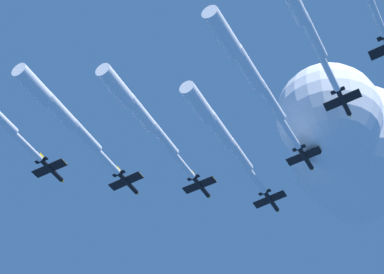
# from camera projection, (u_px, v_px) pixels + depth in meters

# --- Properties ---
(jet_lead) EXTENTS (50.77, 14.79, 3.96)m
(jet_lead) POSITION_uv_depth(u_px,v_px,m) (220.00, 131.00, 177.01)
(jet_lead) COLOR black
(jet_port_inner) EXTENTS (50.24, 14.75, 3.86)m
(jet_port_inner) POSITION_uv_depth(u_px,v_px,m) (141.00, 115.00, 174.03)
(jet_port_inner) COLOR black
(jet_starboard_inner) EXTENTS (54.80, 15.90, 3.89)m
(jet_starboard_inner) POSITION_uv_depth(u_px,v_px,m) (248.00, 69.00, 162.41)
(jet_starboard_inner) COLOR black
(jet_port_mid) EXTENTS (47.69, 14.53, 3.92)m
(jet_port_mid) POSITION_uv_depth(u_px,v_px,m) (61.00, 113.00, 169.80)
(jet_port_mid) COLOR black
(jet_starboard_mid) EXTENTS (53.72, 14.62, 3.94)m
(jet_starboard_mid) POSITION_uv_depth(u_px,v_px,m) (292.00, 0.00, 151.10)
(jet_starboard_mid) COLOR black
(cloud_puff) EXTENTS (56.73, 40.85, 34.77)m
(cloud_puff) POSITION_uv_depth(u_px,v_px,m) (356.00, 147.00, 205.03)
(cloud_puff) COLOR white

